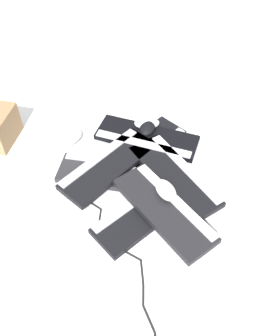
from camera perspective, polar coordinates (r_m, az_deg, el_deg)
The scene contains 14 objects.
ground_plane at distance 1.58m, azimuth -1.09°, elevation 0.32°, with size 3.20×3.20×0.00m, color white.
keyboard_0 at distance 1.42m, azimuth 1.85°, elevation -6.46°, with size 0.40×0.43×0.03m.
keyboard_1 at distance 1.56m, azimuth 5.05°, elevation -0.01°, with size 0.44×0.16×0.03m.
keyboard_2 at distance 1.62m, azimuth 1.07°, elevation 2.80°, with size 0.42×0.42×0.03m.
keyboard_3 at distance 1.53m, azimuth -3.43°, elevation -0.85°, with size 0.23×0.46×0.03m.
keyboard_4 at distance 1.52m, azimuth -3.94°, elevation 0.43°, with size 0.43×0.41×0.03m.
keyboard_5 at distance 1.49m, azimuth 6.14°, elevation -1.10°, with size 0.45×0.36×0.03m.
keyboard_6 at distance 1.39m, azimuth 4.55°, elevation -6.31°, with size 0.44×0.38×0.03m.
keyboard_7 at distance 1.63m, azimuth 1.87°, elevation 4.60°, with size 0.29×0.46×0.03m.
mouse_0 at distance 1.65m, azimuth 1.90°, elevation 6.87°, with size 0.11×0.07×0.04m, color silver.
mouse_1 at distance 1.63m, azimuth 2.01°, elevation 6.32°, with size 0.11×0.07×0.04m, color black.
mouse_2 at distance 1.69m, azimuth -9.41°, elevation 4.67°, with size 0.11×0.07×0.04m, color #B7B7BC.
mouse_3 at distance 1.39m, azimuth 4.79°, elevation -3.36°, with size 0.11×0.07×0.04m, color silver.
cable_0 at distance 1.31m, azimuth -1.95°, elevation -14.58°, with size 0.67×0.34×0.01m.
Camera 1 is at (1.06, 0.03, 1.17)m, focal length 40.00 mm.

